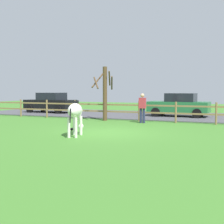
{
  "coord_description": "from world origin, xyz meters",
  "views": [
    {
      "loc": [
        5.58,
        -12.54,
        1.85
      ],
      "look_at": [
        -0.17,
        0.73,
        0.83
      ],
      "focal_mm": 51.0,
      "sensor_mm": 36.0,
      "label": 1
    }
  ],
  "objects_px": {
    "parked_car_black": "(50,102)",
    "crow_on_grass": "(72,129)",
    "zebra": "(76,113)",
    "parked_car_green": "(179,105)",
    "bare_tree": "(105,92)",
    "visitor_near_fence": "(142,107)"
  },
  "relations": [
    {
      "from": "parked_car_black",
      "to": "crow_on_grass",
      "type": "bearing_deg",
      "value": -51.18
    },
    {
      "from": "bare_tree",
      "to": "crow_on_grass",
      "type": "relative_size",
      "value": 14.92
    },
    {
      "from": "crow_on_grass",
      "to": "parked_car_green",
      "type": "height_order",
      "value": "parked_car_green"
    },
    {
      "from": "crow_on_grass",
      "to": "parked_car_green",
      "type": "bearing_deg",
      "value": 73.51
    },
    {
      "from": "parked_car_green",
      "to": "parked_car_black",
      "type": "distance_m",
      "value": 10.12
    },
    {
      "from": "parked_car_black",
      "to": "parked_car_green",
      "type": "bearing_deg",
      "value": 1.54
    },
    {
      "from": "bare_tree",
      "to": "parked_car_black",
      "type": "bearing_deg",
      "value": 149.01
    },
    {
      "from": "crow_on_grass",
      "to": "visitor_near_fence",
      "type": "xyz_separation_m",
      "value": [
        1.68,
        4.76,
        0.78
      ]
    },
    {
      "from": "parked_car_black",
      "to": "visitor_near_fence",
      "type": "height_order",
      "value": "visitor_near_fence"
    },
    {
      "from": "zebra",
      "to": "parked_car_green",
      "type": "height_order",
      "value": "parked_car_green"
    },
    {
      "from": "crow_on_grass",
      "to": "visitor_near_fence",
      "type": "relative_size",
      "value": 0.13
    },
    {
      "from": "zebra",
      "to": "parked_car_green",
      "type": "bearing_deg",
      "value": 79.02
    },
    {
      "from": "crow_on_grass",
      "to": "visitor_near_fence",
      "type": "distance_m",
      "value": 5.11
    },
    {
      "from": "bare_tree",
      "to": "parked_car_green",
      "type": "height_order",
      "value": "bare_tree"
    },
    {
      "from": "bare_tree",
      "to": "crow_on_grass",
      "type": "bearing_deg",
      "value": -81.1
    },
    {
      "from": "visitor_near_fence",
      "to": "crow_on_grass",
      "type": "bearing_deg",
      "value": -109.45
    },
    {
      "from": "bare_tree",
      "to": "visitor_near_fence",
      "type": "height_order",
      "value": "bare_tree"
    },
    {
      "from": "bare_tree",
      "to": "visitor_near_fence",
      "type": "xyz_separation_m",
      "value": [
        2.5,
        -0.44,
        -0.81
      ]
    },
    {
      "from": "parked_car_green",
      "to": "crow_on_grass",
      "type": "bearing_deg",
      "value": -106.49
    },
    {
      "from": "zebra",
      "to": "visitor_near_fence",
      "type": "bearing_deg",
      "value": 80.95
    },
    {
      "from": "bare_tree",
      "to": "visitor_near_fence",
      "type": "relative_size",
      "value": 1.96
    },
    {
      "from": "crow_on_grass",
      "to": "parked_car_green",
      "type": "relative_size",
      "value": 0.05
    }
  ]
}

